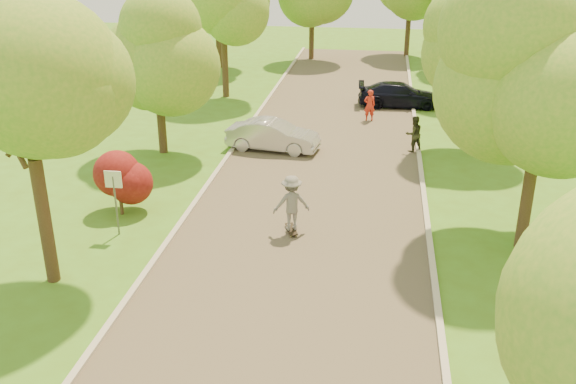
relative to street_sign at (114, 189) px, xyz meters
The scene contains 16 objects.
ground 7.22m from the street_sign, 34.59° to the right, with size 100.00×100.00×0.00m, color #46731B.
road 7.22m from the street_sign, 34.59° to the left, with size 8.00×60.00×0.01m, color #4C4438.
curb_left 4.62m from the street_sign, 66.37° to the left, with size 0.18×60.00×0.12m, color #B2AD9E.
curb_right 10.74m from the street_sign, 22.10° to the left, with size 0.18×60.00×0.12m, color #B2AD9E.
street_sign is the anchor object (origin of this frame).
red_shrub 1.65m from the street_sign, 108.43° to the left, with size 1.70×1.70×1.95m.
tree_l_mida 4.72m from the street_sign, 99.39° to the right, with size 4.71×4.60×7.39m.
tree_l_midb 8.61m from the street_sign, 97.22° to the left, with size 4.30×4.20×6.62m.
tree_r_mida 13.46m from the street_sign, ahead, with size 5.13×5.00×7.95m.
tree_r_midb 16.27m from the street_sign, 38.90° to the left, with size 4.51×4.40×7.01m.
silver_sedan 9.68m from the street_sign, 68.71° to the left, with size 1.41×4.05×1.33m, color #B1B1B6.
dark_sedan 19.50m from the street_sign, 62.15° to the left, with size 1.83×4.51×1.31m, color black.
longboard 5.74m from the street_sign, ahead, with size 0.55×0.97×0.11m.
skateboarder 5.58m from the street_sign, ahead, with size 1.18×0.68×1.83m, color slate.
person_striped 16.12m from the street_sign, 62.07° to the left, with size 0.58×0.38×1.59m, color red.
person_olive 13.65m from the street_sign, 45.23° to the left, with size 0.78×0.61×1.60m, color #2A2E1B.
Camera 1 is at (2.29, -13.51, 9.20)m, focal length 40.00 mm.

